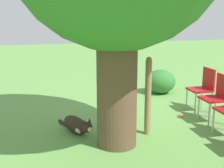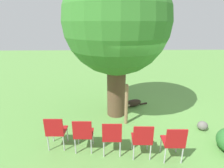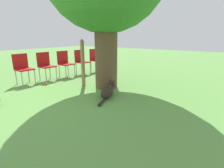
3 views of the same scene
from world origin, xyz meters
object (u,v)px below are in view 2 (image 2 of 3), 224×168
Objects in this scene: red_chair_3 at (83,133)px; red_chair_4 at (56,130)px; red_chair_2 at (112,135)px; dog at (132,103)px; red_chair_0 at (174,141)px; tennis_ball at (152,141)px; fence_post at (126,104)px; red_chair_1 at (142,138)px; oak_tree at (117,23)px.

red_chair_4 is at bearing 81.81° from red_chair_3.
red_chair_2 is at bearing -98.19° from red_chair_4.
red_chair_0 is (-2.72, -0.55, 0.38)m from dog.
tennis_ball is at bearing -78.79° from red_chair_3.
red_chair_4 is (-1.10, 1.83, -0.14)m from fence_post.
red_chair_0 is 0.86m from tennis_ball.
red_chair_2 is at bearing 81.81° from red_chair_1.
red_chair_3 is (0.36, 2.04, 0.00)m from red_chair_0.
red_chair_3 is 1.85m from tennis_ball.
red_chair_0 is (-2.20, -1.17, -2.45)m from oak_tree.
fence_post is at bearing 10.07° from red_chair_1.
dog is 2.63m from red_chair_2.
red_chair_3 is (-1.84, 0.87, -2.45)m from oak_tree.
red_chair_2 is at bearing 81.81° from red_chair_0.
oak_tree is 3.14m from red_chair_2.
dog is at bearing -42.26° from red_chair_4.
fence_post reaches higher than red_chair_3.
red_chair_0 is 2.76m from red_chair_4.
dog is 1.21× the size of red_chair_4.
red_chair_3 is (0.24, 1.36, 0.00)m from red_chair_1.
tennis_ball is (-0.93, -0.61, -0.63)m from fence_post.
red_chair_0 is 1.00× the size of red_chair_4.
fence_post is at bearing 53.14° from dog.
fence_post is at bearing -41.47° from red_chair_3.
fence_post is 19.28× the size of tennis_ball.
oak_tree is 5.14× the size of red_chair_1.
oak_tree reaches higher than tennis_ball.
tennis_ball is at bearing -146.70° from fence_post.
red_chair_3 is 13.14× the size of tennis_ball.
red_chair_4 is at bearing 81.81° from red_chair_1.
red_chair_3 is at bearing 81.81° from red_chair_2.
oak_tree is 3.44m from tennis_ball.
tennis_ball is at bearing 25.19° from red_chair_0.
fence_post is 1.68m from red_chair_3.
red_chair_1 is 0.69m from red_chair_2.
dog is (0.52, -0.62, -2.83)m from oak_tree.
red_chair_3 is (0.12, 0.68, 0.00)m from red_chair_2.
fence_post is (-0.62, -0.28, -2.31)m from oak_tree.
red_chair_2 is (-1.34, 0.47, -0.14)m from fence_post.
oak_tree is at bearing 24.27° from fence_post.
red_chair_4 is (-2.24, 2.17, 0.38)m from dog.
red_chair_0 is 2.07m from red_chair_3.
red_chair_0 is 1.38m from red_chair_2.
red_chair_0 is at bearing -98.19° from red_chair_2.
red_chair_0 is at bearing -98.19° from red_chair_3.
red_chair_0 is 1.00× the size of red_chair_2.
red_chair_0 reaches higher than tennis_ball.
tennis_ball is (0.65, 0.28, -0.49)m from red_chair_0.
tennis_ball is at bearing -35.10° from red_chair_1.
red_chair_1 is (-2.08, -0.49, -2.45)m from oak_tree.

